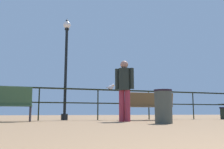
% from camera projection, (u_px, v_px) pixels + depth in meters
% --- Properties ---
extents(pier_railing, '(18.56, 0.05, 1.12)m').
position_uv_depth(pier_railing, '(70.00, 96.00, 8.77)').
color(pier_railing, black).
rests_on(pier_railing, ground_plane).
extents(bench_near_left, '(1.74, 0.72, 1.01)m').
position_uv_depth(bench_near_left, '(1.00, 102.00, 7.20)').
color(bench_near_left, '#325538').
rests_on(bench_near_left, ground_plane).
extents(bench_near_right, '(1.77, 0.81, 0.95)m').
position_uv_depth(bench_near_right, '(148.00, 105.00, 8.73)').
color(bench_near_right, brown).
rests_on(bench_near_right, ground_plane).
extents(lamppost_center, '(0.27, 0.27, 3.74)m').
position_uv_depth(lamppost_center, '(66.00, 63.00, 9.12)').
color(lamppost_center, black).
rests_on(lamppost_center, ground_plane).
extents(person_at_railing, '(0.49, 0.40, 1.82)m').
position_uv_depth(person_at_railing, '(124.00, 86.00, 7.48)').
color(person_at_railing, maroon).
rests_on(person_at_railing, ground_plane).
extents(seagull_on_rail, '(0.26, 0.40, 0.20)m').
position_uv_depth(seagull_on_rail, '(111.00, 87.00, 9.30)').
color(seagull_on_rail, white).
rests_on(seagull_on_rail, pier_railing).
extents(trash_bin, '(0.44, 0.44, 0.81)m').
position_uv_depth(trash_bin, '(163.00, 106.00, 6.02)').
color(trash_bin, '#41463E').
rests_on(trash_bin, ground_plane).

